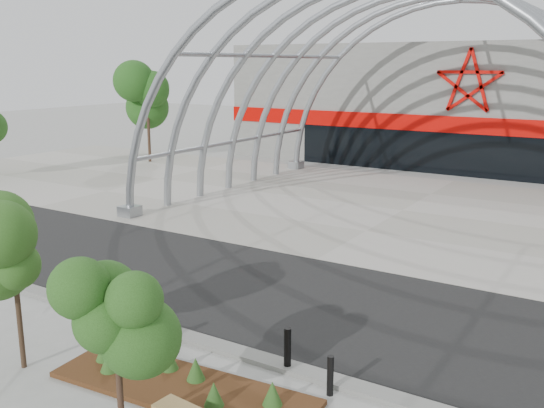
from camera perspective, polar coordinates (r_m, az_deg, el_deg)
name	(u,v)px	position (r m, az deg, el deg)	size (l,w,h in m)	color
ground	(189,334)	(15.86, -7.84, -12.01)	(140.00, 140.00, 0.00)	gray
road	(263,291)	(18.44, -0.83, -8.16)	(140.00, 7.00, 0.02)	black
forecourt	(403,211)	(28.82, 12.18, -0.61)	(60.00, 17.00, 0.04)	#A19D91
kerb	(182,335)	(15.66, -8.44, -12.13)	(60.00, 0.50, 0.12)	slate
arena_building	(496,103)	(45.45, 20.30, 8.86)	(34.00, 15.24, 8.00)	slate
vault_canopy	(403,211)	(28.82, 12.18, -0.62)	(20.80, 15.80, 20.36)	#93989D
planting_bed	(180,382)	(13.42, -8.64, -16.26)	(5.93, 2.23, 0.61)	#3C1F0D
street_tree_0	(13,255)	(14.28, -23.20, -4.47)	(1.61, 1.61, 3.68)	black
street_tree_1	(115,309)	(11.05, -14.58, -9.51)	(1.49, 1.49, 3.51)	black
bench_0	(135,330)	(15.83, -12.76, -11.50)	(1.94, 0.60, 0.40)	black
bollard_0	(58,284)	(18.83, -19.53, -7.11)	(0.14, 0.14, 0.88)	black
bollard_1	(118,340)	(14.60, -14.32, -12.29)	(0.17, 0.17, 1.07)	black
bollard_2	(130,336)	(14.74, -13.26, -11.97)	(0.17, 0.17, 1.07)	black
bollard_3	(287,349)	(13.81, 1.47, -13.52)	(0.16, 0.16, 1.01)	black
bollard_4	(330,376)	(12.98, 5.50, -15.79)	(0.14, 0.14, 0.88)	black
bg_tree_0	(147,95)	(42.68, -11.68, 10.05)	(3.00, 3.00, 6.45)	#2F1E16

